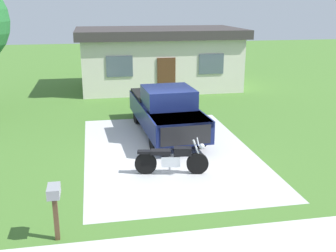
% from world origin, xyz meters
% --- Properties ---
extents(ground_plane, '(80.00, 80.00, 0.00)m').
position_xyz_m(ground_plane, '(0.00, 0.00, 0.00)').
color(ground_plane, '#46732D').
extents(driveway_pad, '(5.72, 8.78, 0.01)m').
position_xyz_m(driveway_pad, '(0.00, 0.00, 0.00)').
color(driveway_pad, '#B9B9B9').
rests_on(driveway_pad, ground).
extents(sidewalk_strip, '(36.00, 1.80, 0.01)m').
position_xyz_m(sidewalk_strip, '(0.00, -6.00, 0.00)').
color(sidewalk_strip, beige).
rests_on(sidewalk_strip, ground).
extents(motorcycle, '(2.20, 0.77, 1.09)m').
position_xyz_m(motorcycle, '(-0.25, -1.87, 0.47)').
color(motorcycle, black).
rests_on(motorcycle, ground).
extents(pickup_truck, '(2.30, 5.72, 1.90)m').
position_xyz_m(pickup_truck, '(0.28, 2.13, 0.95)').
color(pickup_truck, black).
rests_on(pickup_truck, ground).
extents(mailbox, '(0.26, 0.48, 1.26)m').
position_xyz_m(mailbox, '(-3.39, -4.89, 0.98)').
color(mailbox, '#4C3823').
rests_on(mailbox, ground).
extents(neighbor_house, '(9.60, 5.60, 3.50)m').
position_xyz_m(neighbor_house, '(1.50, 11.19, 1.79)').
color(neighbor_house, beige).
rests_on(neighbor_house, ground).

